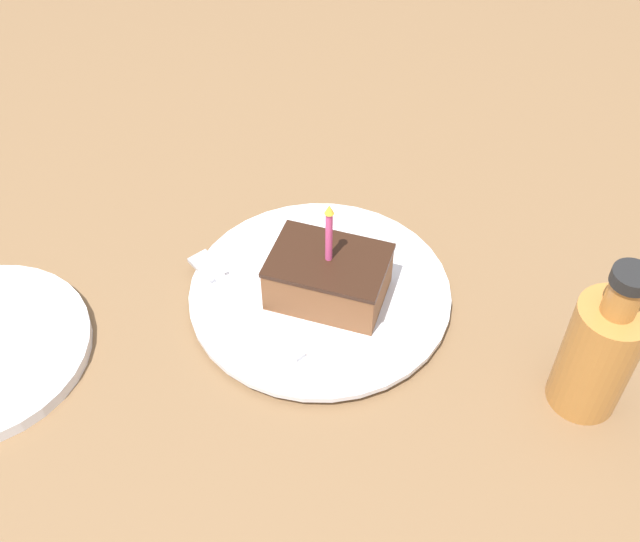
{
  "coord_description": "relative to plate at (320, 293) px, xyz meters",
  "views": [
    {
      "loc": [
        0.53,
        0.2,
        0.61
      ],
      "look_at": [
        0.01,
        0.03,
        0.04
      ],
      "focal_mm": 42.0,
      "sensor_mm": 36.0,
      "label": 1
    }
  ],
  "objects": [
    {
      "name": "ground_plane",
      "position": [
        -0.01,
        -0.03,
        -0.03
      ],
      "size": [
        2.4,
        2.4,
        0.04
      ],
      "color": "brown",
      "rests_on": "ground"
    },
    {
      "name": "plate",
      "position": [
        0.0,
        0.0,
        0.0
      ],
      "size": [
        0.28,
        0.28,
        0.02
      ],
      "color": "silver",
      "rests_on": "ground_plane"
    },
    {
      "name": "cake_slice",
      "position": [
        0.01,
        0.01,
        0.03
      ],
      "size": [
        0.08,
        0.12,
        0.13
      ],
      "color": "brown",
      "rests_on": "plate"
    },
    {
      "name": "fork",
      "position": [
        0.04,
        -0.08,
        0.01
      ],
      "size": [
        0.11,
        0.17,
        0.0
      ],
      "color": "#B2B2B7",
      "rests_on": "plate"
    },
    {
      "name": "bottle",
      "position": [
        0.04,
        0.28,
        0.06
      ],
      "size": [
        0.07,
        0.07,
        0.17
      ],
      "color": "#B27233",
      "rests_on": "ground_plane"
    }
  ]
}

